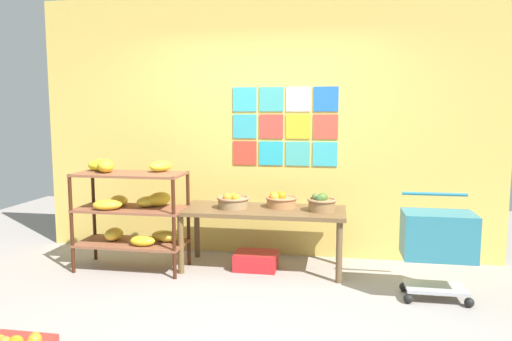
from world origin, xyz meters
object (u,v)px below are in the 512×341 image
(banana_shelf_unit, at_px, (131,204))
(fruit_basket_right, at_px, (281,200))
(fruit_basket_left, at_px, (322,203))
(produce_crate_under_table, at_px, (256,261))
(shopping_cart, at_px, (438,239))
(display_table, at_px, (262,215))
(fruit_basket_back_right, at_px, (233,201))

(banana_shelf_unit, bearing_deg, fruit_basket_right, 11.71)
(fruit_basket_left, relative_size, fruit_basket_right, 0.89)
(fruit_basket_right, distance_m, produce_crate_under_table, 0.66)
(fruit_basket_left, height_order, shopping_cart, shopping_cart)
(fruit_basket_left, xyz_separation_m, shopping_cart, (0.99, -0.53, -0.18))
(fruit_basket_left, xyz_separation_m, produce_crate_under_table, (-0.65, -0.02, -0.62))
(display_table, height_order, shopping_cart, shopping_cart)
(display_table, xyz_separation_m, fruit_basket_left, (0.59, -0.01, 0.15))
(fruit_basket_left, bearing_deg, produce_crate_under_table, -178.66)
(fruit_basket_left, xyz_separation_m, fruit_basket_right, (-0.42, 0.12, -0.01))
(fruit_basket_right, bearing_deg, display_table, -146.36)
(produce_crate_under_table, bearing_deg, fruit_basket_back_right, -179.67)
(fruit_basket_back_right, distance_m, produce_crate_under_table, 0.65)
(fruit_basket_right, relative_size, produce_crate_under_table, 0.76)
(fruit_basket_left, height_order, produce_crate_under_table, fruit_basket_left)
(fruit_basket_back_right, xyz_separation_m, fruit_basket_right, (0.47, 0.14, -0.00))
(fruit_basket_left, bearing_deg, display_table, 179.13)
(display_table, relative_size, fruit_basket_left, 5.78)
(produce_crate_under_table, bearing_deg, shopping_cart, -17.26)
(display_table, height_order, fruit_basket_right, fruit_basket_right)
(banana_shelf_unit, height_order, fruit_basket_back_right, banana_shelf_unit)
(fruit_basket_back_right, xyz_separation_m, shopping_cart, (1.88, -0.51, -0.17))
(fruit_basket_back_right, bearing_deg, fruit_basket_left, 1.07)
(display_table, relative_size, shopping_cart, 1.87)
(fruit_basket_back_right, height_order, shopping_cart, shopping_cart)
(shopping_cart, bearing_deg, produce_crate_under_table, 159.44)
(banana_shelf_unit, xyz_separation_m, shopping_cart, (2.90, -0.34, -0.14))
(banana_shelf_unit, height_order, produce_crate_under_table, banana_shelf_unit)
(display_table, distance_m, shopping_cart, 1.67)
(banana_shelf_unit, height_order, fruit_basket_right, banana_shelf_unit)
(banana_shelf_unit, height_order, fruit_basket_left, banana_shelf_unit)
(display_table, bearing_deg, banana_shelf_unit, -171.61)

